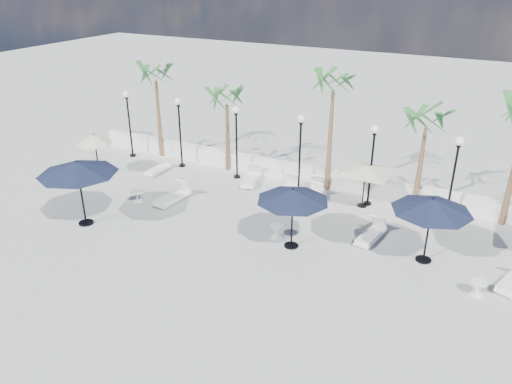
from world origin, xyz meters
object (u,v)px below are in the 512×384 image
at_px(lounger_0, 158,169).
at_px(parasol_cream_sq_a, 366,166).
at_px(parasol_navy_mid, 293,195).
at_px(lounger_2, 287,189).
at_px(lounger_6, 371,234).
at_px(parasol_navy_right, 432,206).
at_px(lounger_3, 173,197).
at_px(parasol_cream_small, 94,140).
at_px(lounger_1, 251,178).
at_px(lounger_4, 317,192).
at_px(parasol_navy_left, 77,168).
at_px(lounger_5, 311,196).

xyz_separation_m(lounger_0, parasol_cream_sq_a, (10.95, 1.06, 1.80)).
height_order(lounger_0, parasol_navy_mid, parasol_navy_mid).
relative_size(lounger_2, lounger_6, 1.06).
bearing_deg(parasol_navy_right, lounger_2, 156.13).
distance_m(lounger_3, parasol_navy_mid, 7.01).
xyz_separation_m(parasol_navy_right, parasol_cream_sq_a, (-3.41, 3.49, -0.31)).
xyz_separation_m(lounger_2, parasol_cream_small, (-9.87, -2.44, 1.73)).
bearing_deg(lounger_0, parasol_navy_right, -9.94).
bearing_deg(parasol_navy_mid, lounger_6, 36.39).
height_order(lounger_1, lounger_4, lounger_1).
height_order(parasol_navy_left, parasol_navy_right, parasol_navy_left).
relative_size(lounger_0, lounger_4, 0.82).
bearing_deg(parasol_navy_mid, parasol_cream_small, 170.43).
bearing_deg(lounger_6, parasol_navy_mid, -135.31).
xyz_separation_m(lounger_4, parasol_navy_mid, (0.79, -4.86, 1.99)).
bearing_deg(parasol_navy_left, parasol_cream_sq_a, 35.22).
bearing_deg(parasol_cream_small, parasol_cream_sq_a, 11.76).
bearing_deg(parasol_navy_right, lounger_3, -179.22).
relative_size(lounger_4, parasol_navy_mid, 0.75).
relative_size(lounger_2, lounger_5, 1.12).
distance_m(parasol_navy_left, parasol_cream_small, 5.53).
height_order(parasol_navy_right, parasol_cream_sq_a, parasol_navy_right).
bearing_deg(lounger_4, parasol_cream_sq_a, -19.38).
bearing_deg(lounger_5, parasol_cream_sq_a, 26.75).
bearing_deg(parasol_navy_left, parasol_navy_mid, 15.05).
xyz_separation_m(lounger_0, parasol_navy_left, (0.79, -6.11, 2.37)).
relative_size(lounger_0, parasol_cream_sq_a, 0.39).
distance_m(lounger_1, parasol_navy_right, 10.12).
xyz_separation_m(lounger_5, parasol_navy_left, (-7.81, -6.63, 2.36)).
relative_size(lounger_1, parasol_navy_right, 0.72).
bearing_deg(parasol_navy_left, parasol_navy_right, 15.19).
xyz_separation_m(lounger_1, lounger_2, (2.22, -0.39, 0.01)).
height_order(lounger_1, parasol_navy_right, parasol_navy_right).
xyz_separation_m(parasol_navy_left, parasol_cream_small, (-3.34, 4.36, -0.60)).
distance_m(parasol_navy_left, parasol_navy_right, 14.06).
bearing_deg(lounger_2, parasol_cream_small, -169.27).
height_order(lounger_0, lounger_2, lounger_2).
relative_size(lounger_0, parasol_navy_mid, 0.61).
bearing_deg(lounger_6, parasol_cream_small, -171.93).
xyz_separation_m(lounger_5, parasol_cream_sq_a, (2.34, 0.54, 1.79)).
distance_m(lounger_2, lounger_4, 1.43).
relative_size(lounger_0, lounger_2, 0.82).
bearing_deg(parasol_cream_small, parasol_navy_mid, -9.57).
bearing_deg(lounger_5, lounger_1, -175.38).
distance_m(lounger_5, parasol_cream_sq_a, 3.00).
xyz_separation_m(lounger_0, lounger_5, (8.60, 0.52, 0.01)).
bearing_deg(lounger_3, lounger_4, 37.47).
xyz_separation_m(lounger_3, parasol_cream_small, (-5.41, 0.83, 1.73)).
bearing_deg(lounger_3, lounger_6, 10.08).
distance_m(lounger_2, parasol_navy_right, 7.98).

